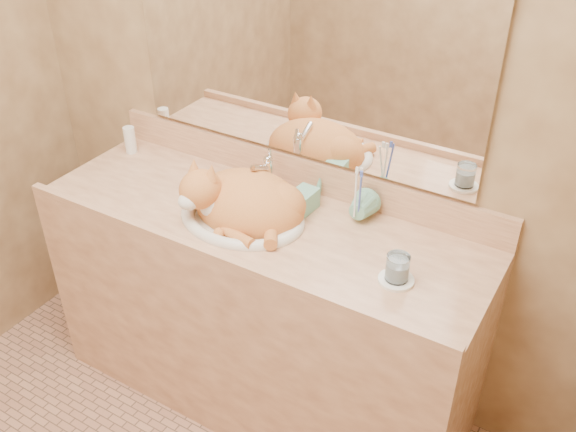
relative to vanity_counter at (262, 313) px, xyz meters
The scene contains 12 objects.
wall_back 0.87m from the vanity_counter, 90.00° to the left, with size 2.40×0.02×2.50m, color brown.
vanity_counter is the anchor object (origin of this frame).
mirror 1.00m from the vanity_counter, 90.00° to the left, with size 1.30×0.02×0.80m, color white.
sink_basin 0.50m from the vanity_counter, 159.55° to the right, with size 0.44×0.37×0.14m, color white, non-canonical shape.
faucet 0.54m from the vanity_counter, 109.82° to the left, with size 0.04×0.12×0.17m, color white, non-canonical shape.
cat 0.49m from the vanity_counter, behind, with size 0.41×0.33×0.22m, color #C1662C, non-canonical shape.
soap_dispenser 0.52m from the vanity_counter, 38.41° to the left, with size 0.08×0.08×0.17m, color #71B59A.
toothbrush_cup 0.57m from the vanity_counter, 25.33° to the left, with size 0.10×0.10×0.09m, color #71B59A.
toothbrushes 0.65m from the vanity_counter, 25.33° to the left, with size 0.04×0.04×0.22m, color white, non-canonical shape.
saucer 0.69m from the vanity_counter, ahead, with size 0.11×0.11×0.01m, color white.
water_glass 0.72m from the vanity_counter, ahead, with size 0.07×0.07×0.08m, color silver.
lotion_bottle 0.87m from the vanity_counter, 168.19° to the left, with size 0.05×0.05×0.11m, color white.
Camera 1 is at (1.02, -0.78, 2.07)m, focal length 40.00 mm.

